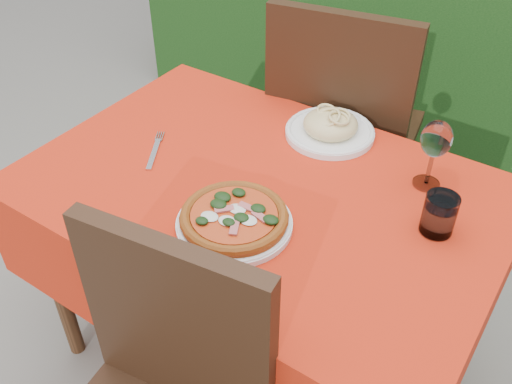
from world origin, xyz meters
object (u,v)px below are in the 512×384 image
Objects in this scene: water_glass at (439,216)px; pizza_plate at (234,219)px; pasta_plate at (330,128)px; fork at (154,154)px; wine_glass at (436,142)px; chair_far at (342,125)px.

pizza_plate is at bearing -147.68° from water_glass.
fork is at bearing -134.59° from pasta_plate.
fork is (-0.78, -0.14, -0.04)m from water_glass.
wine_glass is at bearing 117.92° from water_glass.
wine_glass is (0.33, 0.42, 0.11)m from pizza_plate.
pasta_plate is (-0.00, 0.49, 0.00)m from pizza_plate.
water_glass reaches higher than fork.
wine_glass is at bearing -7.15° from fork.
fork is at bearing -156.18° from wine_glass.
chair_far is 5.21× the size of fork.
wine_glass is (-0.09, 0.16, 0.09)m from water_glass.
pizza_plate is at bearing -127.73° from wine_glass.
water_glass reaches higher than pasta_plate.
pasta_plate is 0.35m from wine_glass.
pasta_plate is 1.30× the size of fork.
pizza_plate is at bearing -48.43° from fork.
chair_far is 0.72m from fork.
water_glass is (0.41, 0.26, 0.02)m from pizza_plate.
chair_far reaches higher than fork.
wine_glass is (0.33, -0.07, 0.11)m from pasta_plate.
pasta_plate is 0.52m from fork.
water_glass is at bearing -28.87° from pasta_plate.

